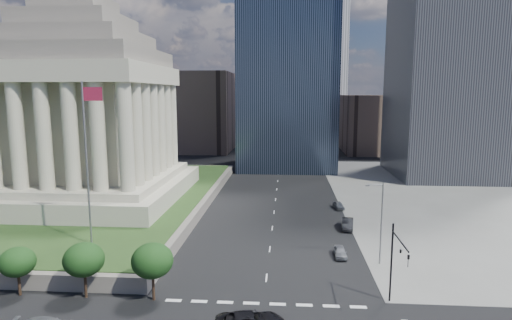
# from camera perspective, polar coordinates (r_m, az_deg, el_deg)

# --- Properties ---
(ground) EXTENTS (500.00, 500.00, 0.00)m
(ground) POSITION_cam_1_polar(r_m,az_deg,el_deg) (126.96, 3.19, -0.46)
(ground) COLOR black
(ground) RESTS_ON ground
(sidewalk_ne) EXTENTS (68.00, 90.00, 0.03)m
(sidewalk_ne) POSITION_cam_1_polar(r_m,az_deg,el_deg) (98.03, 30.76, -4.47)
(sidewalk_ne) COLOR slate
(sidewalk_ne) RESTS_ON ground
(plaza_terrace) EXTENTS (66.00, 70.00, 1.80)m
(plaza_terrace) POSITION_cam_1_polar(r_m,az_deg,el_deg) (90.96, -27.24, -4.58)
(plaza_terrace) COLOR #5F5951
(plaza_terrace) RESTS_ON ground
(plaza_lawn) EXTENTS (64.00, 68.00, 0.10)m
(plaza_lawn) POSITION_cam_1_polar(r_m,az_deg,el_deg) (90.76, -27.28, -3.99)
(plaza_lawn) COLOR #253E19
(plaza_lawn) RESTS_ON plaza_terrace
(war_memorial) EXTENTS (34.00, 34.00, 39.00)m
(war_memorial) POSITION_cam_1_polar(r_m,az_deg,el_deg) (81.73, -22.32, 8.85)
(war_memorial) COLOR #B0AB94
(war_memorial) RESTS_ON plaza_lawn
(flagpole) EXTENTS (2.52, 0.24, 20.00)m
(flagpole) POSITION_cam_1_polar(r_m,az_deg,el_deg) (55.30, -21.54, 0.61)
(flagpole) COLOR slate
(flagpole) RESTS_ON plaza_lawn
(midrise_glass) EXTENTS (26.00, 26.00, 60.00)m
(midrise_glass) POSITION_cam_1_polar(r_m,az_deg,el_deg) (120.67, 4.24, 13.34)
(midrise_glass) COLOR black
(midrise_glass) RESTS_ON ground
(building_filler_ne) EXTENTS (20.00, 30.00, 20.00)m
(building_filler_ne) POSITION_cam_1_polar(r_m,az_deg,el_deg) (158.47, 15.12, 4.73)
(building_filler_ne) COLOR brown
(building_filler_ne) RESTS_ON ground
(building_filler_nw) EXTENTS (24.00, 30.00, 28.00)m
(building_filler_nw) POSITION_cam_1_polar(r_m,az_deg,el_deg) (158.71, -7.52, 6.41)
(building_filler_nw) COLOR brown
(building_filler_nw) RESTS_ON ground
(traffic_signal_ne) EXTENTS (0.30, 5.74, 8.00)m
(traffic_signal_ne) POSITION_cam_1_polar(r_m,az_deg,el_deg) (43.08, 18.24, -12.26)
(traffic_signal_ne) COLOR black
(traffic_signal_ne) RESTS_ON ground
(street_lamp_north) EXTENTS (2.13, 0.22, 10.00)m
(street_lamp_north) POSITION_cam_1_polar(r_m,az_deg,el_deg) (53.58, 16.21, -7.53)
(street_lamp_north) COLOR slate
(street_lamp_north) RESTS_ON ground
(parked_sedan_near) EXTENTS (1.56, 3.79, 1.29)m
(parked_sedan_near) POSITION_cam_1_polar(r_m,az_deg,el_deg) (56.28, 11.16, -11.93)
(parked_sedan_near) COLOR gray
(parked_sedan_near) RESTS_ON ground
(parked_sedan_mid) EXTENTS (2.37, 4.97, 1.57)m
(parked_sedan_mid) POSITION_cam_1_polar(r_m,az_deg,el_deg) (67.40, 12.12, -8.33)
(parked_sedan_mid) COLOR black
(parked_sedan_mid) RESTS_ON ground
(parked_sedan_far) EXTENTS (3.88, 2.02, 1.26)m
(parked_sedan_far) POSITION_cam_1_polar(r_m,az_deg,el_deg) (78.53, 10.97, -5.95)
(parked_sedan_far) COLOR #5B5E63
(parked_sedan_far) RESTS_ON ground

